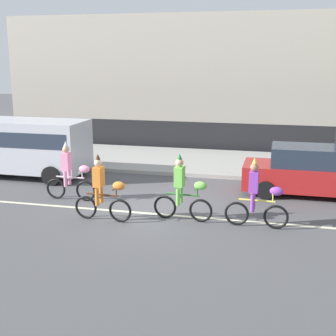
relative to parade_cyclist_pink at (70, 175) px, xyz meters
The scene contains 11 objects.
ground_plane 2.86m from the parade_cyclist_pink, ahead, with size 80.00×80.00×0.00m, color #4C4C4F.
road_centre_line 2.94m from the parade_cyclist_pink, 14.98° to the right, with size 36.00×0.14×0.01m, color beige.
sidewalk_curb 6.88m from the parade_cyclist_pink, 66.53° to the left, with size 60.00×5.00×0.15m, color #9E9B93.
fence_line 9.57m from the parade_cyclist_pink, 73.46° to the left, with size 40.00×0.08×1.40m, color black.
building_backdrop 18.31m from the parade_cyclist_pink, 78.88° to the left, with size 28.00×8.00×6.99m, color #B2A899.
parade_cyclist_pink is the anchor object (origin of this frame).
parade_cyclist_orange 2.36m from the parade_cyclist_pink, 42.70° to the right, with size 1.72×0.50×1.92m.
parade_cyclist_lime 4.05m from the parade_cyclist_pink, 14.93° to the right, with size 1.72×0.50×1.92m.
parade_cyclist_purple 6.06m from the parade_cyclist_pink, 10.67° to the right, with size 1.72×0.50×1.92m.
parked_van_silver 3.98m from the parade_cyclist_pink, 141.32° to the left, with size 5.00×2.22×2.18m.
parked_car_red 7.72m from the parade_cyclist_pink, 18.39° to the left, with size 4.10×1.92×1.64m.
Camera 1 is at (3.76, -13.10, 4.49)m, focal length 50.00 mm.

